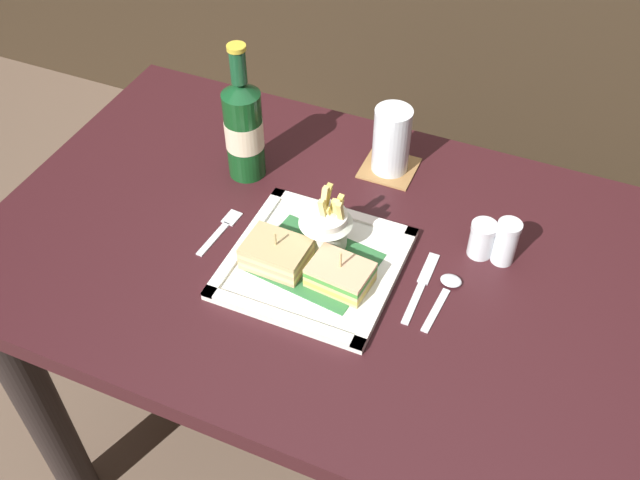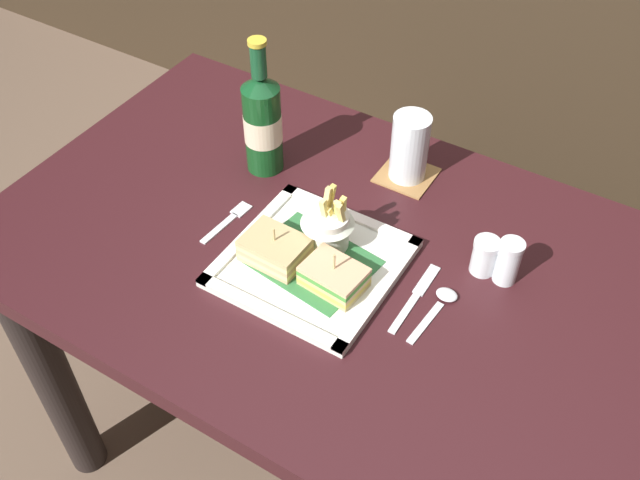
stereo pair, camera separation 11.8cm
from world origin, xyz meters
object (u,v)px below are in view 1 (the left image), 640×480
at_px(sandwich_half_left, 276,254).
at_px(spoon, 447,288).
at_px(sandwich_half_right, 340,275).
at_px(fork, 222,229).
at_px(square_plate, 314,264).
at_px(fries_cup, 327,222).
at_px(pepper_shaker, 505,244).
at_px(dining_table, 325,307).
at_px(water_glass, 391,144).
at_px(knife, 422,284).
at_px(beer_bottle, 244,127).
at_px(salt_shaker, 481,241).

xyz_separation_m(sandwich_half_left, spoon, (0.27, 0.06, -0.03)).
distance_m(sandwich_half_right, fork, 0.24).
bearing_deg(square_plate, fries_cup, 88.23).
bearing_deg(sandwich_half_right, fork, 170.18).
xyz_separation_m(fries_cup, pepper_shaker, (0.28, 0.09, -0.02)).
xyz_separation_m(dining_table, spoon, (0.22, -0.01, 0.17)).
bearing_deg(water_glass, fork, -128.20).
height_order(square_plate, spoon, square_plate).
distance_m(water_glass, knife, 0.30).
xyz_separation_m(sandwich_half_right, pepper_shaker, (0.23, 0.16, 0.01)).
distance_m(square_plate, beer_bottle, 0.29).
height_order(square_plate, pepper_shaker, pepper_shaker).
relative_size(knife, salt_shaker, 2.43).
bearing_deg(fork, sandwich_half_right, -9.82).
xyz_separation_m(sandwich_half_right, spoon, (0.16, 0.06, -0.03)).
xyz_separation_m(sandwich_half_right, fork, (-0.24, 0.04, -0.03)).
distance_m(square_plate, sandwich_half_right, 0.07).
distance_m(sandwich_half_left, water_glass, 0.33).
distance_m(dining_table, sandwich_half_left, 0.21).
bearing_deg(spoon, sandwich_half_right, -158.80).
bearing_deg(knife, square_plate, -169.84).
xyz_separation_m(sandwich_half_left, salt_shaker, (0.30, 0.16, -0.00)).
xyz_separation_m(fork, pepper_shaker, (0.46, 0.12, 0.04)).
xyz_separation_m(beer_bottle, water_glass, (0.24, 0.11, -0.04)).
xyz_separation_m(dining_table, fries_cup, (0.00, 0.00, 0.22)).
height_order(beer_bottle, spoon, beer_bottle).
bearing_deg(dining_table, pepper_shaker, 17.72).
height_order(dining_table, sandwich_half_right, sandwich_half_right).
bearing_deg(beer_bottle, spoon, -17.58).
bearing_deg(spoon, fork, -177.00).
bearing_deg(beer_bottle, sandwich_half_left, -51.70).
relative_size(sandwich_half_right, pepper_shaker, 1.24).
bearing_deg(pepper_shaker, salt_shaker, 180.00).
xyz_separation_m(beer_bottle, pepper_shaker, (0.49, -0.03, -0.07)).
relative_size(fork, knife, 0.77).
distance_m(dining_table, salt_shaker, 0.32).
xyz_separation_m(square_plate, salt_shaker, (0.24, 0.14, 0.02)).
distance_m(sandwich_half_left, knife, 0.24).
distance_m(fork, knife, 0.36).
distance_m(spoon, pepper_shaker, 0.12).
height_order(square_plate, beer_bottle, beer_bottle).
relative_size(water_glass, salt_shaker, 1.97).
height_order(square_plate, salt_shaker, salt_shaker).
relative_size(square_plate, sandwich_half_right, 2.64).
bearing_deg(dining_table, sandwich_half_left, -127.40).
height_order(square_plate, sandwich_half_right, sandwich_half_right).
bearing_deg(fork, fries_cup, 10.67).
height_order(sandwich_half_right, water_glass, water_glass).
relative_size(dining_table, pepper_shaker, 14.07).
bearing_deg(fork, square_plate, -4.88).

